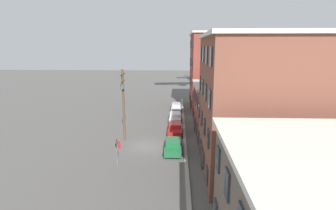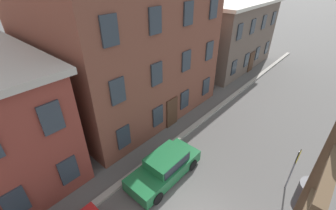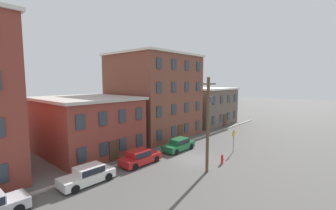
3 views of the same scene
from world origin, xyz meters
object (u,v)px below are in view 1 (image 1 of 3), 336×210
car_green (173,145)px  fire_hydrant (119,145)px  car_white (175,117)px  utility_pole (123,101)px  caution_sign (117,148)px  car_silver (176,107)px  car_red (175,128)px

car_green → fire_hydrant: 6.16m
car_white → utility_pole: utility_pole is taller
car_white → car_green: 11.93m
caution_sign → fire_hydrant: size_ratio=2.83×
car_white → fire_hydrant: size_ratio=4.58×
car_silver → car_red: bearing=-0.2°
car_green → caution_sign: caution_sign is taller
car_white → caution_sign: size_ratio=1.62×
car_silver → car_white: (6.66, -0.10, 0.00)m
car_green → caution_sign: bearing=-56.0°
car_silver → car_green: same height
car_white → utility_pole: (8.53, -6.13, 4.16)m
car_red → fire_hydrant: 8.37m
car_white → caution_sign: 16.50m
car_green → utility_pole: 8.10m
caution_sign → fire_hydrant: bearing=-169.8°
car_silver → caution_sign: 22.92m
car_white → car_red: 5.73m
caution_sign → utility_pole: utility_pole is taller
utility_pole → fire_hydrant: 5.23m
car_red → utility_pole: utility_pole is taller
utility_pole → fire_hydrant: utility_pole is taller
car_silver → car_red: same height
car_green → caution_sign: 6.55m
car_white → car_green: size_ratio=1.00×
car_white → caution_sign: bearing=-19.2°
car_white → caution_sign: caution_sign is taller
car_green → caution_sign: (3.62, -5.36, 1.07)m
car_white → car_green: same height
car_green → utility_pole: size_ratio=0.50×
car_silver → car_white: 6.67m
car_red → car_green: 6.20m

